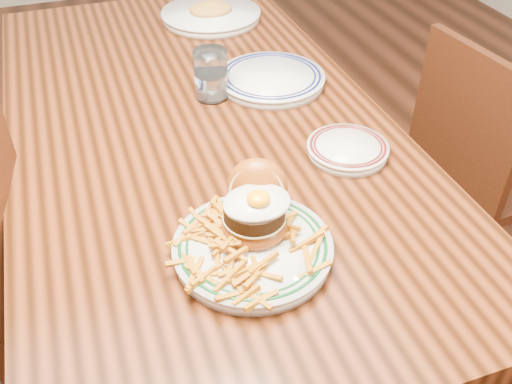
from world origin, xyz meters
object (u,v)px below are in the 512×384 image
object	(u,v)px
side_plate	(348,149)
main_plate	(253,233)
chair_right	(481,164)
table	(199,147)

from	to	relation	value
side_plate	main_plate	bearing A→B (deg)	-156.87
chair_right	side_plate	distance (m)	0.70
table	chair_right	xyz separation A→B (m)	(0.84, -0.05, -0.22)
table	main_plate	size ratio (longest dim) A/B	5.53
main_plate	side_plate	size ratio (longest dim) A/B	1.69
table	side_plate	size ratio (longest dim) A/B	9.33
table	main_plate	distance (m)	0.47
table	main_plate	world-z (taller)	main_plate
side_plate	table	bearing A→B (deg)	123.08
table	main_plate	xyz separation A→B (m)	(-0.02, -0.46, 0.12)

